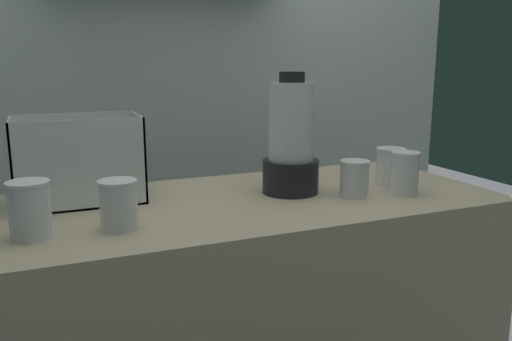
{
  "coord_description": "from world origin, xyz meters",
  "views": [
    {
      "loc": [
        -0.56,
        -1.32,
        1.28
      ],
      "look_at": [
        0.0,
        0.0,
        0.98
      ],
      "focal_mm": 35.88,
      "sensor_mm": 36.0,
      "label": 1
    }
  ],
  "objects_px": {
    "juice_cup_mango_left": "(119,207)",
    "juice_cup_pomegranate_far_right": "(390,169)",
    "juice_cup_beet_middle": "(354,180)",
    "carrot_display_bin": "(80,176)",
    "blender_pitcher": "(291,143)",
    "juice_cup_pomegranate_right": "(405,175)",
    "juice_cup_beet_far_left": "(30,212)"
  },
  "relations": [
    {
      "from": "juice_cup_pomegranate_far_right",
      "to": "blender_pitcher",
      "type": "bearing_deg",
      "value": 173.6
    },
    {
      "from": "carrot_display_bin",
      "to": "juice_cup_pomegranate_far_right",
      "type": "distance_m",
      "value": 0.94
    },
    {
      "from": "juice_cup_beet_far_left",
      "to": "juice_cup_pomegranate_right",
      "type": "xyz_separation_m",
      "value": [
        1.02,
        -0.01,
        -0.0
      ]
    },
    {
      "from": "blender_pitcher",
      "to": "juice_cup_pomegranate_far_right",
      "type": "bearing_deg",
      "value": -6.4
    },
    {
      "from": "juice_cup_beet_far_left",
      "to": "juice_cup_mango_left",
      "type": "relative_size",
      "value": 1.1
    },
    {
      "from": "juice_cup_beet_middle",
      "to": "juice_cup_pomegranate_right",
      "type": "height_order",
      "value": "juice_cup_pomegranate_right"
    },
    {
      "from": "juice_cup_pomegranate_right",
      "to": "juice_cup_pomegranate_far_right",
      "type": "bearing_deg",
      "value": 73.11
    },
    {
      "from": "juice_cup_pomegranate_right",
      "to": "juice_cup_pomegranate_far_right",
      "type": "relative_size",
      "value": 1.07
    },
    {
      "from": "juice_cup_beet_middle",
      "to": "juice_cup_pomegranate_far_right",
      "type": "bearing_deg",
      "value": 22.25
    },
    {
      "from": "juice_cup_pomegranate_right",
      "to": "juice_cup_beet_middle",
      "type": "bearing_deg",
      "value": 166.16
    },
    {
      "from": "juice_cup_mango_left",
      "to": "juice_cup_beet_middle",
      "type": "distance_m",
      "value": 0.68
    },
    {
      "from": "blender_pitcher",
      "to": "juice_cup_mango_left",
      "type": "relative_size",
      "value": 3.05
    },
    {
      "from": "juice_cup_pomegranate_far_right",
      "to": "juice_cup_mango_left",
      "type": "bearing_deg",
      "value": -172.41
    },
    {
      "from": "juice_cup_mango_left",
      "to": "juice_cup_pomegranate_far_right",
      "type": "relative_size",
      "value": 0.98
    },
    {
      "from": "juice_cup_beet_middle",
      "to": "juice_cup_pomegranate_right",
      "type": "bearing_deg",
      "value": -13.84
    },
    {
      "from": "juice_cup_pomegranate_far_right",
      "to": "juice_cup_pomegranate_right",
      "type": "bearing_deg",
      "value": -106.89
    },
    {
      "from": "juice_cup_mango_left",
      "to": "juice_cup_pomegranate_right",
      "type": "height_order",
      "value": "juice_cup_pomegranate_right"
    },
    {
      "from": "carrot_display_bin",
      "to": "juice_cup_pomegranate_right",
      "type": "height_order",
      "value": "carrot_display_bin"
    },
    {
      "from": "blender_pitcher",
      "to": "juice_cup_mango_left",
      "type": "xyz_separation_m",
      "value": [
        -0.53,
        -0.15,
        -0.1
      ]
    },
    {
      "from": "juice_cup_pomegranate_far_right",
      "to": "carrot_display_bin",
      "type": "bearing_deg",
      "value": 169.15
    },
    {
      "from": "carrot_display_bin",
      "to": "juice_cup_mango_left",
      "type": "xyz_separation_m",
      "value": [
        0.06,
        -0.29,
        -0.02
      ]
    },
    {
      "from": "carrot_display_bin",
      "to": "juice_cup_mango_left",
      "type": "distance_m",
      "value": 0.3
    },
    {
      "from": "juice_cup_pomegranate_right",
      "to": "carrot_display_bin",
      "type": "bearing_deg",
      "value": 161.96
    },
    {
      "from": "juice_cup_beet_middle",
      "to": "juice_cup_pomegranate_far_right",
      "type": "xyz_separation_m",
      "value": [
        0.18,
        0.08,
        0.0
      ]
    },
    {
      "from": "carrot_display_bin",
      "to": "juice_cup_beet_middle",
      "type": "distance_m",
      "value": 0.78
    },
    {
      "from": "juice_cup_beet_far_left",
      "to": "juice_cup_pomegranate_far_right",
      "type": "distance_m",
      "value": 1.06
    },
    {
      "from": "carrot_display_bin",
      "to": "juice_cup_beet_middle",
      "type": "relative_size",
      "value": 3.17
    },
    {
      "from": "blender_pitcher",
      "to": "juice_cup_beet_middle",
      "type": "height_order",
      "value": "blender_pitcher"
    },
    {
      "from": "carrot_display_bin",
      "to": "juice_cup_beet_far_left",
      "type": "xyz_separation_m",
      "value": [
        -0.13,
        -0.28,
        -0.01
      ]
    },
    {
      "from": "juice_cup_beet_middle",
      "to": "juice_cup_pomegranate_right",
      "type": "relative_size",
      "value": 0.83
    },
    {
      "from": "blender_pitcher",
      "to": "juice_cup_pomegranate_far_right",
      "type": "distance_m",
      "value": 0.35
    },
    {
      "from": "juice_cup_beet_middle",
      "to": "juice_cup_mango_left",
      "type": "bearing_deg",
      "value": -176.69
    }
  ]
}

